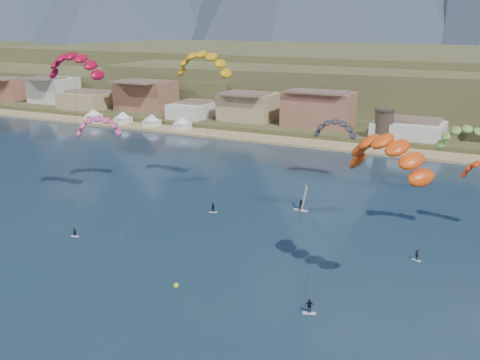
% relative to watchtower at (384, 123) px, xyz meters
% --- Properties ---
extents(ground, '(2400.00, 2400.00, 0.00)m').
position_rel_watchtower_xyz_m(ground, '(-5.00, -114.00, -6.37)').
color(ground, black).
rests_on(ground, ground).
extents(beach, '(2200.00, 12.00, 0.90)m').
position_rel_watchtower_xyz_m(beach, '(-5.00, -8.00, -6.12)').
color(beach, tan).
rests_on(beach, ground).
extents(land, '(2200.00, 900.00, 4.00)m').
position_rel_watchtower_xyz_m(land, '(-5.00, 446.00, -6.37)').
color(land, brown).
rests_on(land, ground).
extents(foothills, '(940.00, 210.00, 18.00)m').
position_rel_watchtower_xyz_m(foothills, '(17.39, 118.47, 2.71)').
color(foothills, brown).
rests_on(foothills, ground).
extents(town, '(400.00, 24.00, 12.00)m').
position_rel_watchtower_xyz_m(town, '(-45.00, 8.00, 1.63)').
color(town, silver).
rests_on(town, ground).
extents(watchtower, '(5.82, 5.82, 8.60)m').
position_rel_watchtower_xyz_m(watchtower, '(0.00, 0.00, 0.00)').
color(watchtower, '#47382D').
rests_on(watchtower, ground).
extents(beach_tents, '(43.40, 6.40, 5.00)m').
position_rel_watchtower_xyz_m(beach_tents, '(-81.25, -8.00, -2.66)').
color(beach_tents, white).
rests_on(beach_tents, ground).
extents(kitesurfer_red, '(13.70, 14.59, 31.09)m').
position_rel_watchtower_xyz_m(kitesurfer_red, '(-37.19, -82.50, 21.23)').
color(kitesurfer_red, silver).
rests_on(kitesurfer_red, ground).
extents(kitesurfer_yellow, '(14.24, 13.34, 30.48)m').
position_rel_watchtower_xyz_m(kitesurfer_yellow, '(-22.58, -62.86, 20.68)').
color(kitesurfer_yellow, silver).
rests_on(kitesurfer_yellow, ground).
extents(kitesurfer_orange, '(13.86, 13.66, 23.14)m').
position_rel_watchtower_xyz_m(kitesurfer_orange, '(19.90, -91.89, 13.31)').
color(kitesurfer_orange, silver).
rests_on(kitesurfer_orange, ground).
extents(kitesurfer_green, '(9.65, 12.97, 20.78)m').
position_rel_watchtower_xyz_m(kitesurfer_green, '(26.67, -68.11, 11.27)').
color(kitesurfer_green, silver).
rests_on(kitesurfer_green, ground).
extents(distant_kite_pink, '(10.78, 8.76, 16.93)m').
position_rel_watchtower_xyz_m(distant_kite_pink, '(-46.92, -66.44, 7.05)').
color(distant_kite_pink, '#262626').
rests_on(distant_kite_pink, ground).
extents(distant_kite_dark, '(10.00, 6.53, 15.92)m').
position_rel_watchtower_xyz_m(distant_kite_dark, '(-1.80, -41.76, 6.13)').
color(distant_kite_dark, '#262626').
rests_on(distant_kite_dark, ground).
extents(windsurfer, '(2.77, 3.03, 4.78)m').
position_rel_watchtower_xyz_m(windsurfer, '(-0.74, -64.44, -4.85)').
color(windsurfer, silver).
rests_on(windsurfer, ground).
extents(buoy, '(0.72, 0.72, 0.72)m').
position_rel_watchtower_xyz_m(buoy, '(-5.06, -101.12, -6.25)').
color(buoy, yellow).
rests_on(buoy, ground).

